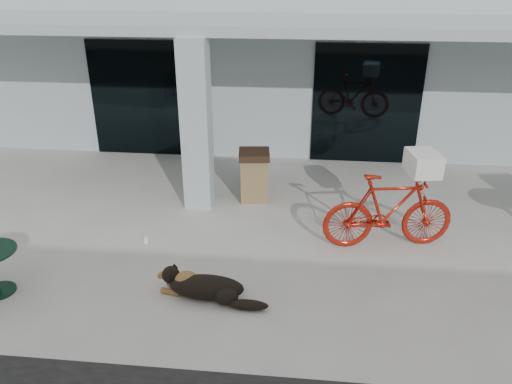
# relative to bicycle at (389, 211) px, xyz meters

# --- Properties ---
(ground) EXTENTS (80.00, 80.00, 0.00)m
(ground) POSITION_rel_bicycle_xyz_m (-1.85, -1.08, -0.64)
(ground) COLOR beige
(ground) RESTS_ON ground
(building) EXTENTS (22.00, 7.00, 4.50)m
(building) POSITION_rel_bicycle_xyz_m (-1.85, 7.42, 1.61)
(building) COLOR #A8B9BE
(building) RESTS_ON ground
(storefront_glass_left) EXTENTS (2.80, 0.06, 2.70)m
(storefront_glass_left) POSITION_rel_bicycle_xyz_m (-5.05, 3.90, 0.71)
(storefront_glass_left) COLOR black
(storefront_glass_left) RESTS_ON ground
(storefront_glass_right) EXTENTS (2.40, 0.06, 2.70)m
(storefront_glass_right) POSITION_rel_bicycle_xyz_m (-0.05, 3.90, 0.71)
(storefront_glass_right) COLOR black
(storefront_glass_right) RESTS_ON ground
(column) EXTENTS (0.50, 0.50, 3.12)m
(column) POSITION_rel_bicycle_xyz_m (-3.35, 1.22, 0.92)
(column) COLOR #A8B9BE
(column) RESTS_ON ground
(overhang) EXTENTS (22.00, 2.80, 0.18)m
(overhang) POSITION_rel_bicycle_xyz_m (-1.85, 2.52, 2.57)
(overhang) COLOR #A8B9BE
(overhang) RESTS_ON column
(bicycle) EXTENTS (2.19, 0.95, 1.27)m
(bicycle) POSITION_rel_bicycle_xyz_m (0.00, 0.00, 0.00)
(bicycle) COLOR #AB1C0D
(bicycle) RESTS_ON ground
(laundry_basket) EXTENTS (0.53, 0.65, 0.35)m
(laundry_basket) POSITION_rel_bicycle_xyz_m (0.44, 0.08, 0.81)
(laundry_basket) COLOR white
(laundry_basket) RESTS_ON bicycle
(dog) EXTENTS (1.26, 0.63, 0.40)m
(dog) POSITION_rel_bicycle_xyz_m (-2.64, -1.71, -0.44)
(dog) COLOR black
(dog) RESTS_ON ground
(cup_near_dog) EXTENTS (0.10, 0.10, 0.10)m
(cup_near_dog) POSITION_rel_bicycle_xyz_m (-3.95, -0.32, -0.59)
(cup_near_dog) COLOR white
(cup_near_dog) RESTS_ON ground
(trash_receptacle) EXTENTS (0.64, 0.64, 0.99)m
(trash_receptacle) POSITION_rel_bicycle_xyz_m (-2.34, 1.58, -0.14)
(trash_receptacle) COLOR olive
(trash_receptacle) RESTS_ON ground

